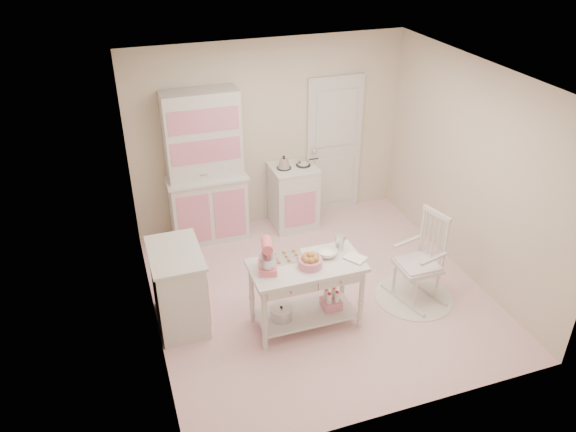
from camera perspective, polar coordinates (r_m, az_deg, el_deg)
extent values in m
plane|color=pink|center=(6.79, 3.11, -7.75)|extent=(3.80, 3.80, 0.00)
cube|color=white|center=(5.61, 3.85, 13.84)|extent=(3.80, 3.80, 0.04)
cube|color=beige|center=(7.72, -1.87, 8.21)|extent=(3.80, 0.04, 2.60)
cube|color=beige|center=(4.67, 12.25, -8.34)|extent=(3.80, 0.04, 2.60)
cube|color=beige|center=(5.73, -14.48, -0.92)|extent=(0.04, 3.80, 2.60)
cube|color=beige|center=(6.98, 18.11, 4.25)|extent=(0.04, 3.80, 2.60)
cube|color=silver|center=(8.11, 4.69, 7.07)|extent=(0.82, 0.05, 2.04)
cube|color=silver|center=(7.41, -8.37, 4.74)|extent=(1.06, 0.50, 2.08)
cube|color=silver|center=(7.89, 0.56, 2.01)|extent=(0.62, 0.57, 0.92)
cube|color=silver|center=(6.21, -11.05, -7.15)|extent=(0.54, 0.84, 0.92)
cylinder|color=white|center=(6.88, 12.63, -7.97)|extent=(0.92, 0.92, 0.01)
cube|color=silver|center=(6.56, 13.14, -4.21)|extent=(0.65, 0.82, 1.10)
cube|color=silver|center=(6.10, 1.84, -8.00)|extent=(1.20, 0.60, 0.80)
cube|color=#FA697D|center=(5.67, -2.13, -4.16)|extent=(0.26, 0.32, 0.34)
cube|color=silver|center=(5.95, -0.06, -4.18)|extent=(0.34, 0.24, 0.02)
cylinder|color=pink|center=(5.80, 2.27, -4.77)|extent=(0.25, 0.25, 0.09)
imported|color=white|center=(5.98, 3.98, -3.75)|extent=(0.23, 0.23, 0.07)
cylinder|color=silver|center=(6.08, 5.28, -2.66)|extent=(0.10, 0.10, 0.17)
imported|color=white|center=(5.92, 6.42, -4.62)|extent=(0.26, 0.27, 0.02)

